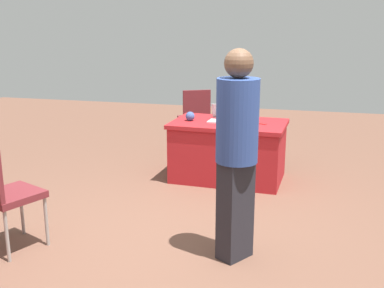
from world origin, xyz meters
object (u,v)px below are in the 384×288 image
(chair_tucked_left, at_px, (3,190))
(person_attendee_standing, at_px, (237,146))
(chair_aisle, at_px, (195,116))
(yarn_ball, at_px, (190,116))
(scissors_red, at_px, (260,123))
(table_foreground, at_px, (228,150))
(laptop_silver, at_px, (222,118))

(chair_tucked_left, xyz_separation_m, person_attendee_standing, (-1.93, -0.38, 0.42))
(chair_aisle, bearing_deg, yarn_ball, -105.69)
(chair_aisle, xyz_separation_m, scissors_red, (-1.12, 1.17, 0.18))
(yarn_ball, bearing_deg, chair_tucked_left, 66.85)
(table_foreground, height_order, scissors_red, scissors_red)
(scissors_red, bearing_deg, laptop_silver, -158.78)
(yarn_ball, relative_size, scissors_red, 0.64)
(chair_tucked_left, height_order, chair_aisle, chair_aisle)
(table_foreground, distance_m, laptop_silver, 0.42)
(chair_aisle, relative_size, scissors_red, 5.44)
(laptop_silver, bearing_deg, yarn_ball, 11.25)
(chair_tucked_left, distance_m, scissors_red, 3.06)
(chair_aisle, bearing_deg, person_attendee_standing, -97.23)
(chair_tucked_left, distance_m, yarn_ball, 2.58)
(laptop_silver, bearing_deg, chair_aisle, -57.97)
(table_foreground, relative_size, chair_tucked_left, 1.49)
(table_foreground, distance_m, chair_aisle, 1.39)
(table_foreground, bearing_deg, person_attendee_standing, 101.95)
(chair_aisle, bearing_deg, laptop_silver, -87.88)
(chair_tucked_left, xyz_separation_m, chair_aisle, (-0.76, -3.57, 0.01))
(laptop_silver, height_order, scissors_red, laptop_silver)
(person_attendee_standing, distance_m, scissors_red, 2.03)
(chair_tucked_left, bearing_deg, scissors_red, 74.94)
(chair_tucked_left, relative_size, yarn_ball, 8.39)
(person_attendee_standing, bearing_deg, yarn_ball, -122.09)
(table_foreground, relative_size, laptop_silver, 4.37)
(table_foreground, distance_m, person_attendee_standing, 2.16)
(chair_tucked_left, xyz_separation_m, yarn_ball, (-1.01, -2.36, 0.24))
(laptop_silver, distance_m, scissors_red, 0.47)
(scissors_red, bearing_deg, chair_aisle, 157.81)
(table_foreground, bearing_deg, chair_aisle, -57.52)
(table_foreground, distance_m, chair_tucked_left, 2.85)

